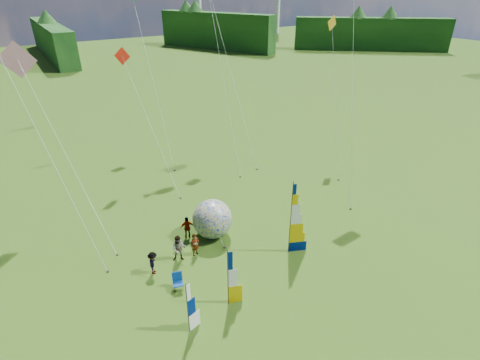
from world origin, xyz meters
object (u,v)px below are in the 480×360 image
feather_banner_main (291,220)px  kite_whale (221,28)px  side_banner_far (188,310)px  spectator_c (153,263)px  bol_inflatable (212,219)px  spectator_a (195,245)px  side_banner_left (228,279)px  spectator_d (187,228)px  camp_chair (178,282)px  spectator_b (179,248)px

feather_banner_main → kite_whale: (4.92, 17.28, 9.37)m
side_banner_far → spectator_c: bearing=73.4°
bol_inflatable → spectator_a: bearing=-146.9°
spectator_c → kite_whale: kite_whale is taller
feather_banner_main → bol_inflatable: 5.51m
side_banner_left → spectator_a: (0.30, 4.73, -0.99)m
side_banner_left → spectator_d: bearing=103.7°
side_banner_far → spectator_c: side_banner_far is taller
side_banner_left → kite_whale: kite_whale is taller
spectator_a → kite_whale: 20.81m
side_banner_left → camp_chair: bearing=147.7°
camp_chair → kite_whale: 23.68m
bol_inflatable → kite_whale: kite_whale is taller
side_banner_far → feather_banner_main: bearing=-0.3°
spectator_d → camp_chair: size_ratio=1.52×
side_banner_left → spectator_b: (-0.79, 4.79, -0.88)m
bol_inflatable → spectator_a: (-1.93, -1.26, -0.57)m
feather_banner_main → side_banner_far: size_ratio=1.63×
side_banner_left → bol_inflatable: 6.40m
camp_chair → spectator_a: bearing=62.0°
bol_inflatable → spectator_c: 5.10m
camp_chair → feather_banner_main: bearing=11.0°
spectator_d → spectator_a: bearing=97.3°
spectator_d → bol_inflatable: bearing=173.7°
side_banner_far → spectator_d: bearing=49.3°
spectator_c → spectator_d: size_ratio=0.92×
spectator_c → spectator_d: spectator_d is taller
spectator_a → spectator_c: size_ratio=1.05×
side_banner_left → spectator_a: bearing=105.6°
feather_banner_main → spectator_b: (-6.38, 3.00, -1.62)m
bol_inflatable → camp_chair: (-4.15, -3.57, -0.83)m
spectator_d → camp_chair: 4.99m
bol_inflatable → spectator_c: bol_inflatable is taller
spectator_b → spectator_c: 1.85m
bol_inflatable → spectator_c: bearing=-163.1°
camp_chair → kite_whale: size_ratio=0.05×
spectator_a → spectator_b: spectator_b is taller
side_banner_far → camp_chair: (0.71, 3.02, -1.01)m
side_banner_left → camp_chair: 3.34m
side_banner_left → bol_inflatable: side_banner_left is taller
spectator_b → camp_chair: size_ratio=1.69×
spectator_a → camp_chair: size_ratio=1.48×
feather_banner_main → bol_inflatable: bearing=151.5°
feather_banner_main → spectator_b: bearing=177.6°
side_banner_left → feather_banner_main: bearing=36.9°
bol_inflatable → spectator_a: bol_inflatable is taller
side_banner_far → camp_chair: size_ratio=2.87×
camp_chair → side_banner_left: bearing=-35.6°
feather_banner_main → spectator_a: 6.30m
feather_banner_main → spectator_a: feather_banner_main is taller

